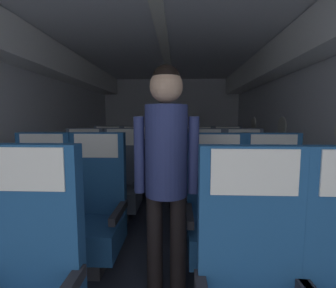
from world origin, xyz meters
TOP-DOWN VIEW (x-y plane):
  - ground at (0.00, 3.12)m, footprint 3.52×6.64m
  - fuselage_shell at (0.00, 3.39)m, footprint 3.40×6.29m
  - seat_b_left_window at (-0.96, 2.24)m, footprint 0.49×0.50m
  - seat_b_left_aisle at (-0.50, 2.26)m, footprint 0.49×0.50m
  - seat_b_right_aisle at (0.96, 2.26)m, footprint 0.49×0.50m
  - seat_b_right_window at (0.50, 2.23)m, footprint 0.49×0.50m
  - seat_c_left_window at (-0.97, 3.17)m, footprint 0.49×0.50m
  - seat_c_left_aisle at (-0.51, 3.19)m, footprint 0.49×0.50m
  - seat_c_right_aisle at (0.97, 3.19)m, footprint 0.49×0.50m
  - seat_c_right_window at (0.51, 3.18)m, footprint 0.49×0.50m
  - seat_d_left_window at (-0.97, 4.13)m, footprint 0.49×0.50m
  - seat_d_left_aisle at (-0.50, 4.12)m, footprint 0.49×0.50m
  - seat_d_right_aisle at (0.97, 4.13)m, footprint 0.49×0.50m
  - seat_d_right_window at (0.51, 4.11)m, footprint 0.49×0.50m
  - flight_attendant at (0.11, 1.94)m, footprint 0.43×0.28m

SIDE VIEW (x-z plane):
  - ground at x=0.00m, z-range -0.02..0.00m
  - seat_b_left_window at x=-0.96m, z-range -0.10..1.06m
  - seat_b_left_aisle at x=-0.50m, z-range -0.10..1.06m
  - seat_b_right_aisle at x=0.96m, z-range -0.10..1.06m
  - seat_b_right_window at x=0.50m, z-range -0.10..1.06m
  - seat_c_left_window at x=-0.97m, z-range -0.10..1.06m
  - seat_c_left_aisle at x=-0.51m, z-range -0.10..1.06m
  - seat_c_right_aisle at x=0.97m, z-range -0.10..1.06m
  - seat_c_right_window at x=0.51m, z-range -0.10..1.06m
  - seat_d_left_window at x=-0.97m, z-range -0.10..1.06m
  - seat_d_left_aisle at x=-0.50m, z-range -0.10..1.06m
  - seat_d_right_aisle at x=0.97m, z-range -0.10..1.06m
  - seat_d_right_window at x=0.51m, z-range -0.10..1.06m
  - flight_attendant at x=0.11m, z-range 0.19..1.80m
  - fuselage_shell at x=0.00m, z-range 0.49..2.76m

